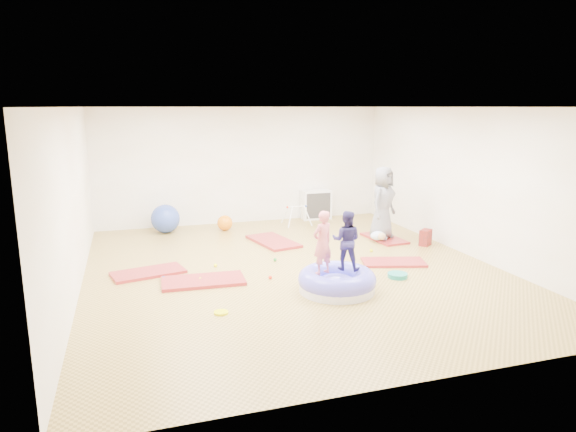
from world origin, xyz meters
name	(u,v)px	position (x,y,z in m)	size (l,w,h in m)	color
room	(293,191)	(0.00, 0.00, 1.40)	(7.01, 8.01, 2.81)	tan
gym_mat_front_left	(203,281)	(-1.61, -0.22, 0.03)	(1.33, 0.66, 0.06)	#B13323
gym_mat_mid_left	(148,273)	(-2.45, 0.50, 0.02)	(1.19, 0.60, 0.05)	#B13323
gym_mat_center_back	(273,241)	(0.16, 1.85, 0.03)	(1.33, 0.67, 0.06)	#B13323
gym_mat_right	(394,262)	(1.86, -0.22, 0.02)	(1.12, 0.56, 0.05)	#B13323
gym_mat_rear_right	(384,238)	(2.52, 1.40, 0.02)	(1.12, 0.56, 0.05)	#B13323
inflatable_cushion	(337,282)	(0.31, -1.23, 0.15)	(1.21, 1.21, 0.38)	silver
child_pink	(323,239)	(0.07, -1.22, 0.84)	(0.36, 0.24, 0.98)	#E56E79
child_navy	(346,237)	(0.51, -1.12, 0.82)	(0.46, 0.36, 0.94)	navy
adult_caregiver	(383,203)	(2.45, 1.38, 0.81)	(0.75, 0.49, 1.54)	slate
infant	(379,236)	(2.28, 1.18, 0.15)	(0.34, 0.35, 0.20)	#C1D5FD
ball_pit_balls	(291,268)	(-0.04, -0.01, 0.03)	(4.80, 2.96, 0.06)	red
exercise_ball_blue	(165,219)	(-1.93, 3.42, 0.32)	(0.65, 0.65, 0.65)	#2F48AC
exercise_ball_orange	(225,223)	(-0.61, 3.24, 0.18)	(0.35, 0.35, 0.35)	orange
infant_play_gym	(297,213)	(1.13, 3.22, 0.32)	(0.62, 0.59, 0.48)	white
cube_shelf	(316,205)	(1.85, 3.79, 0.37)	(0.74, 0.36, 0.74)	white
balance_disc	(398,275)	(1.54, -0.95, 0.04)	(0.33, 0.33, 0.07)	#16867E
backpack	(425,238)	(3.10, 0.71, 0.17)	(0.29, 0.18, 0.33)	#B31710
yellow_toy	(221,312)	(-1.56, -1.58, 0.02)	(0.20, 0.20, 0.03)	#F5FF00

